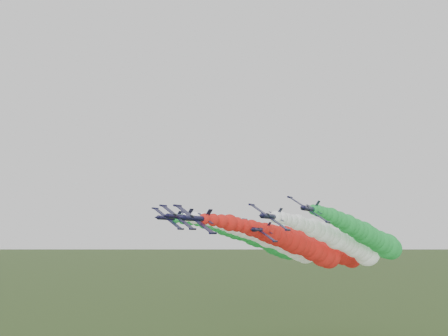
{
  "coord_description": "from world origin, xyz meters",
  "views": [
    {
      "loc": [
        39.3,
        -84.79,
        38.38
      ],
      "look_at": [
        -3.36,
        0.0,
        52.43
      ],
      "focal_mm": 35.0,
      "sensor_mm": 36.0,
      "label": 1
    }
  ],
  "objects_px": {
    "jet_trail": "(331,250)",
    "jet_outer_left": "(265,241)",
    "jet_inner_right": "(346,243)",
    "jet_outer_right": "(372,238)",
    "jet_lead": "(302,246)",
    "jet_inner_left": "(282,243)"
  },
  "relations": [
    {
      "from": "jet_inner_right",
      "to": "jet_outer_right",
      "type": "height_order",
      "value": "jet_outer_right"
    },
    {
      "from": "jet_lead",
      "to": "jet_outer_right",
      "type": "xyz_separation_m",
      "value": [
        16.84,
        16.24,
        2.23
      ]
    },
    {
      "from": "jet_lead",
      "to": "jet_inner_left",
      "type": "distance_m",
      "value": 15.21
    },
    {
      "from": "jet_outer_right",
      "to": "jet_trail",
      "type": "height_order",
      "value": "jet_outer_right"
    },
    {
      "from": "jet_lead",
      "to": "jet_inner_left",
      "type": "relative_size",
      "value": 1.0
    },
    {
      "from": "jet_lead",
      "to": "jet_inner_right",
      "type": "height_order",
      "value": "jet_inner_right"
    },
    {
      "from": "jet_inner_right",
      "to": "jet_outer_left",
      "type": "bearing_deg",
      "value": 164.69
    },
    {
      "from": "jet_outer_left",
      "to": "jet_outer_right",
      "type": "relative_size",
      "value": 1.0
    },
    {
      "from": "jet_inner_left",
      "to": "jet_trail",
      "type": "xyz_separation_m",
      "value": [
        12.32,
        14.44,
        -2.46
      ]
    },
    {
      "from": "jet_inner_left",
      "to": "jet_outer_right",
      "type": "distance_m",
      "value": 27.53
    },
    {
      "from": "jet_outer_right",
      "to": "jet_trail",
      "type": "distance_m",
      "value": 17.95
    },
    {
      "from": "jet_outer_left",
      "to": "jet_trail",
      "type": "relative_size",
      "value": 1.0
    },
    {
      "from": "jet_outer_left",
      "to": "jet_trail",
      "type": "height_order",
      "value": "jet_outer_left"
    },
    {
      "from": "jet_inner_right",
      "to": "jet_outer_left",
      "type": "relative_size",
      "value": 1.01
    },
    {
      "from": "jet_inner_left",
      "to": "jet_outer_right",
      "type": "height_order",
      "value": "jet_outer_right"
    },
    {
      "from": "jet_trail",
      "to": "jet_lead",
      "type": "bearing_deg",
      "value": -94.73
    },
    {
      "from": "jet_trail",
      "to": "jet_outer_left",
      "type": "bearing_deg",
      "value": -166.34
    },
    {
      "from": "jet_lead",
      "to": "jet_outer_left",
      "type": "relative_size",
      "value": 1.0
    },
    {
      "from": "jet_inner_right",
      "to": "jet_trail",
      "type": "xyz_separation_m",
      "value": [
        -7.7,
        13.33,
        -2.47
      ]
    },
    {
      "from": "jet_inner_left",
      "to": "jet_outer_left",
      "type": "height_order",
      "value": "jet_outer_left"
    },
    {
      "from": "jet_inner_left",
      "to": "jet_outer_right",
      "type": "xyz_separation_m",
      "value": [
        27.03,
        4.97,
        1.57
      ]
    },
    {
      "from": "jet_lead",
      "to": "jet_outer_left",
      "type": "bearing_deg",
      "value": 133.78
    }
  ]
}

